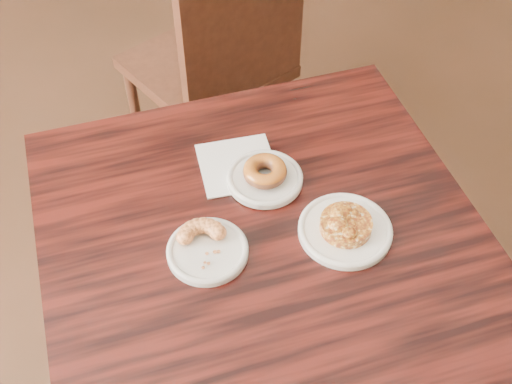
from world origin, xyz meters
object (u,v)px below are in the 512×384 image
object	(u,v)px
cafe_table	(263,334)
cruller_fragment	(207,244)
chair_far	(206,66)
glazed_donut	(265,171)
apple_fritter	(346,223)

from	to	relation	value
cafe_table	cruller_fragment	distance (m)	0.42
cruller_fragment	chair_far	bearing A→B (deg)	74.57
glazed_donut	apple_fritter	world-z (taller)	glazed_donut
cafe_table	apple_fritter	size ratio (longest dim) A/B	6.09
apple_fritter	cafe_table	bearing A→B (deg)	162.21
apple_fritter	glazed_donut	bearing A→B (deg)	119.79
glazed_donut	cruller_fragment	xyz separation A→B (m)	(-0.16, -0.13, -0.00)
apple_fritter	cruller_fragment	xyz separation A→B (m)	(-0.25, 0.04, -0.00)
chair_far	glazed_donut	world-z (taller)	chair_far
chair_far	glazed_donut	size ratio (longest dim) A/B	10.35
glazed_donut	chair_far	bearing A→B (deg)	83.24
apple_fritter	cruller_fragment	world-z (taller)	apple_fritter
glazed_donut	cruller_fragment	bearing A→B (deg)	-140.75
chair_far	glazed_donut	bearing A→B (deg)	62.09
cafe_table	apple_fritter	distance (m)	0.43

